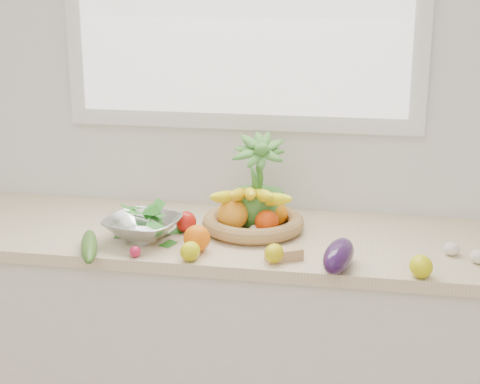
% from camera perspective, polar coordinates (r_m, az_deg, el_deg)
% --- Properties ---
extents(back_wall, '(4.50, 0.02, 2.70)m').
position_cam_1_polar(back_wall, '(2.68, 0.20, 8.13)').
color(back_wall, white).
rests_on(back_wall, ground).
extents(counter_cabinet, '(2.20, 0.58, 0.86)m').
position_cam_1_polar(counter_cabinet, '(2.70, -0.99, -12.56)').
color(counter_cabinet, silver).
rests_on(counter_cabinet, ground).
extents(countertop, '(2.24, 0.62, 0.04)m').
position_cam_1_polar(countertop, '(2.51, -1.04, -3.54)').
color(countertop, beige).
rests_on(countertop, counter_cabinet).
extents(orange_loose, '(0.09, 0.09, 0.09)m').
position_cam_1_polar(orange_loose, '(2.32, -3.37, -3.61)').
color(orange_loose, orange).
rests_on(orange_loose, countertop).
extents(lemon_a, '(0.06, 0.08, 0.06)m').
position_cam_1_polar(lemon_a, '(2.23, 2.66, -4.78)').
color(lemon_a, '#CEB80B').
rests_on(lemon_a, countertop).
extents(lemon_b, '(0.07, 0.08, 0.06)m').
position_cam_1_polar(lemon_b, '(2.25, -3.89, -4.61)').
color(lemon_b, '#CEC50B').
rests_on(lemon_b, countertop).
extents(lemon_c, '(0.08, 0.09, 0.07)m').
position_cam_1_polar(lemon_c, '(2.19, 13.87, -5.62)').
color(lemon_c, '#CEC80B').
rests_on(lemon_c, countertop).
extents(apple, '(0.08, 0.08, 0.07)m').
position_cam_1_polar(apple, '(2.50, -4.22, -2.31)').
color(apple, red).
rests_on(apple, countertop).
extents(ginger, '(0.12, 0.10, 0.04)m').
position_cam_1_polar(ginger, '(2.26, 3.44, -4.88)').
color(ginger, tan).
rests_on(ginger, countertop).
extents(garlic_a, '(0.06, 0.06, 0.04)m').
position_cam_1_polar(garlic_a, '(2.45, 1.22, -3.02)').
color(garlic_a, beige).
rests_on(garlic_a, countertop).
extents(garlic_b, '(0.06, 0.06, 0.04)m').
position_cam_1_polar(garlic_b, '(2.38, 16.09, -4.25)').
color(garlic_b, silver).
rests_on(garlic_b, countertop).
extents(garlic_c, '(0.06, 0.06, 0.04)m').
position_cam_1_polar(garlic_c, '(2.34, 17.99, -4.80)').
color(garlic_c, white).
rests_on(garlic_c, countertop).
extents(eggplant, '(0.12, 0.23, 0.09)m').
position_cam_1_polar(eggplant, '(2.20, 7.66, -4.92)').
color(eggplant, '#2B103D').
rests_on(eggplant, countertop).
extents(cucumber, '(0.15, 0.28, 0.05)m').
position_cam_1_polar(cucumber, '(2.35, -11.63, -4.13)').
color(cucumber, '#2E5619').
rests_on(cucumber, countertop).
extents(radish, '(0.04, 0.04, 0.04)m').
position_cam_1_polar(radish, '(2.30, -8.14, -4.60)').
color(radish, '#C71841').
rests_on(radish, countertop).
extents(potted_herb, '(0.21, 0.21, 0.33)m').
position_cam_1_polar(potted_herb, '(2.51, 1.36, 0.74)').
color(potted_herb, '#438630').
rests_on(potted_herb, countertop).
extents(fruit_basket, '(0.42, 0.42, 0.18)m').
position_cam_1_polar(fruit_basket, '(2.50, 0.95, -1.89)').
color(fruit_basket, tan).
rests_on(fruit_basket, countertop).
extents(colander_with_spinach, '(0.28, 0.28, 0.12)m').
position_cam_1_polar(colander_with_spinach, '(2.42, -7.56, -2.32)').
color(colander_with_spinach, silver).
rests_on(colander_with_spinach, countertop).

